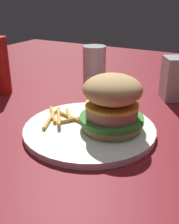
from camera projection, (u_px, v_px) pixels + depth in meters
ground_plane at (98, 131)px, 0.54m from camera, size 1.60×1.60×0.00m
plate at (90, 129)px, 0.53m from camera, size 0.25×0.25×0.01m
sandwich at (111, 103)px, 0.50m from camera, size 0.12×0.12×0.10m
fries_pile at (61, 117)px, 0.56m from camera, size 0.10×0.10×0.01m
drink_glass at (94, 68)px, 0.78m from camera, size 0.06×0.06×0.11m
ketchup_bottle at (0, 66)px, 0.71m from camera, size 0.04×0.04×0.14m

